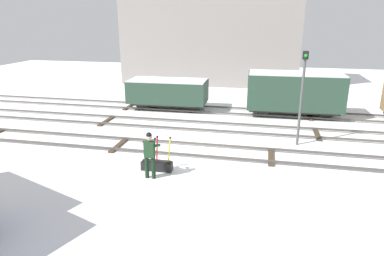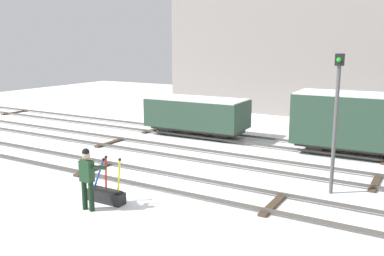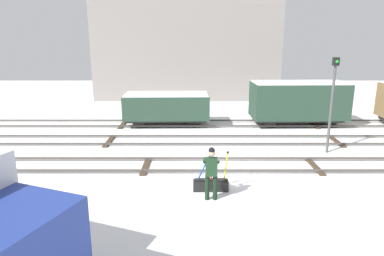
{
  "view_description": "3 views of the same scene",
  "coord_description": "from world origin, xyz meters",
  "px_view_note": "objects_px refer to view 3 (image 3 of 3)",
  "views": [
    {
      "loc": [
        3.06,
        -14.25,
        5.78
      ],
      "look_at": [
        -0.23,
        1.17,
        0.74
      ],
      "focal_mm": 32.26,
      "sensor_mm": 36.0,
      "label": 1
    },
    {
      "loc": [
        7.25,
        -11.19,
        4.66
      ],
      "look_at": [
        -0.69,
        2.47,
        1.48
      ],
      "focal_mm": 38.95,
      "sensor_mm": 36.0,
      "label": 2
    },
    {
      "loc": [
        -1.59,
        -13.61,
        5.23
      ],
      "look_at": [
        -1.52,
        1.95,
        1.18
      ],
      "focal_mm": 32.58,
      "sensor_mm": 36.0,
      "label": 3
    }
  ],
  "objects_px": {
    "freight_car_back_track": "(165,107)",
    "rail_worker": "(210,170)",
    "signal_post": "(331,97)",
    "freight_car_far_end": "(297,101)",
    "switch_lever_frame": "(210,184)"
  },
  "relations": [
    {
      "from": "freight_car_back_track",
      "to": "rail_worker",
      "type": "bearing_deg",
      "value": -79.43
    },
    {
      "from": "signal_post",
      "to": "freight_car_far_end",
      "type": "distance_m",
      "value": 5.37
    },
    {
      "from": "freight_car_far_end",
      "to": "signal_post",
      "type": "bearing_deg",
      "value": -92.84
    },
    {
      "from": "freight_car_back_track",
      "to": "switch_lever_frame",
      "type": "bearing_deg",
      "value": -78.36
    },
    {
      "from": "rail_worker",
      "to": "signal_post",
      "type": "relative_size",
      "value": 0.41
    },
    {
      "from": "freight_car_far_end",
      "to": "rail_worker",
      "type": "bearing_deg",
      "value": -121.51
    },
    {
      "from": "rail_worker",
      "to": "freight_car_back_track",
      "type": "relative_size",
      "value": 0.35
    },
    {
      "from": "signal_post",
      "to": "rail_worker",
      "type": "bearing_deg",
      "value": -139.49
    },
    {
      "from": "switch_lever_frame",
      "to": "freight_car_back_track",
      "type": "distance_m",
      "value": 9.72
    },
    {
      "from": "rail_worker",
      "to": "freight_car_far_end",
      "type": "relative_size",
      "value": 0.32
    },
    {
      "from": "switch_lever_frame",
      "to": "freight_car_far_end",
      "type": "relative_size",
      "value": 0.26
    },
    {
      "from": "switch_lever_frame",
      "to": "rail_worker",
      "type": "relative_size",
      "value": 0.8
    },
    {
      "from": "rail_worker",
      "to": "signal_post",
      "type": "height_order",
      "value": "signal_post"
    },
    {
      "from": "rail_worker",
      "to": "signal_post",
      "type": "xyz_separation_m",
      "value": [
        5.7,
        4.87,
        1.61
      ]
    },
    {
      "from": "signal_post",
      "to": "freight_car_back_track",
      "type": "height_order",
      "value": "signal_post"
    }
  ]
}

